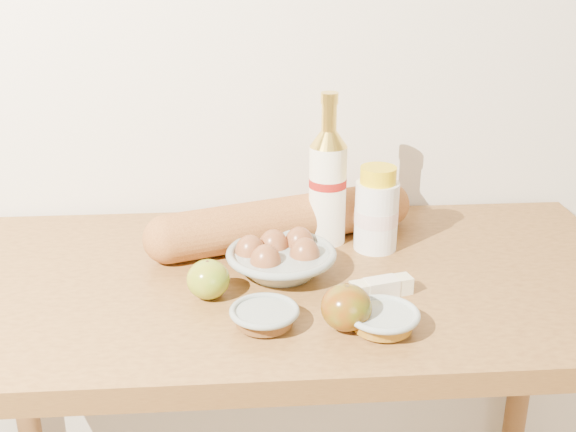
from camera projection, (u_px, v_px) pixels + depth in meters
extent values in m
cube|color=silver|center=(274.00, 7.00, 1.36)|extent=(3.50, 0.02, 2.60)
cube|color=olive|center=(287.00, 286.00, 1.22)|extent=(1.20, 0.60, 0.04)
cylinder|color=brown|center=(29.00, 424.00, 1.58)|extent=(0.05, 0.05, 0.86)
cylinder|color=brown|center=(518.00, 401.00, 1.66)|extent=(0.05, 0.05, 0.86)
cylinder|color=white|center=(327.00, 195.00, 1.31)|extent=(0.08, 0.08, 0.18)
cylinder|color=maroon|center=(328.00, 182.00, 1.30)|extent=(0.08, 0.08, 0.02)
cone|color=yellow|center=(329.00, 138.00, 1.27)|extent=(0.08, 0.08, 0.03)
cylinder|color=yellow|center=(329.00, 117.00, 1.25)|extent=(0.03, 0.03, 0.05)
cylinder|color=yellow|center=(330.00, 98.00, 1.24)|extent=(0.04, 0.04, 0.02)
cylinder|color=white|center=(376.00, 216.00, 1.29)|extent=(0.10, 0.10, 0.13)
cylinder|color=beige|center=(376.00, 216.00, 1.29)|extent=(0.10, 0.10, 0.03)
cylinder|color=yellow|center=(378.00, 175.00, 1.26)|extent=(0.08, 0.08, 0.03)
torus|color=gray|center=(281.00, 254.00, 1.20)|extent=(0.24, 0.24, 0.01)
ellipsoid|color=brown|center=(266.00, 263.00, 1.18)|extent=(0.07, 0.07, 0.06)
ellipsoid|color=brown|center=(305.00, 256.00, 1.20)|extent=(0.07, 0.07, 0.06)
ellipsoid|color=brown|center=(274.00, 247.00, 1.24)|extent=(0.07, 0.07, 0.06)
ellipsoid|color=brown|center=(250.00, 253.00, 1.21)|extent=(0.07, 0.07, 0.06)
ellipsoid|color=brown|center=(299.00, 245.00, 1.25)|extent=(0.07, 0.07, 0.06)
cylinder|color=#B67137|center=(284.00, 221.00, 1.32)|extent=(0.44, 0.22, 0.09)
sphere|color=#B67137|center=(168.00, 239.00, 1.24)|extent=(0.11, 0.11, 0.09)
sphere|color=#B67137|center=(387.00, 204.00, 1.40)|extent=(0.11, 0.11, 0.09)
ellipsoid|color=#A28E20|center=(208.00, 279.00, 1.13)|extent=(0.08, 0.08, 0.06)
cylinder|color=#51331B|center=(207.00, 264.00, 1.12)|extent=(0.01, 0.01, 0.01)
ellipsoid|color=maroon|center=(346.00, 307.00, 1.04)|extent=(0.09, 0.09, 0.07)
cylinder|color=#4E381A|center=(347.00, 289.00, 1.03)|extent=(0.01, 0.01, 0.01)
torus|color=gray|center=(264.00, 311.00, 1.05)|extent=(0.13, 0.13, 0.01)
cylinder|color=brown|center=(264.00, 317.00, 1.05)|extent=(0.11, 0.11, 0.02)
torus|color=#97A5A0|center=(383.00, 314.00, 1.04)|extent=(0.13, 0.13, 0.01)
cylinder|color=#895B16|center=(383.00, 321.00, 1.04)|extent=(0.11, 0.11, 0.02)
cube|color=beige|center=(381.00, 288.00, 1.14)|extent=(0.10, 0.05, 0.03)
cube|color=beige|center=(381.00, 288.00, 1.14)|extent=(0.06, 0.04, 0.03)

